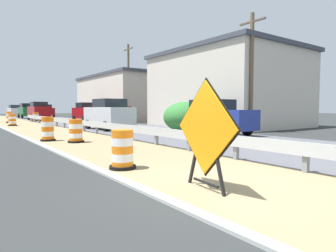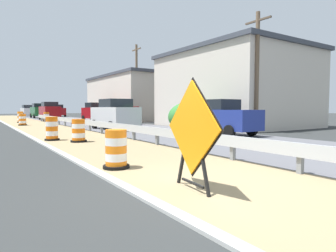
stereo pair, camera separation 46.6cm
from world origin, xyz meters
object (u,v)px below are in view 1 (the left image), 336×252
at_px(utility_pole_near, 251,71).
at_px(utility_pole_mid, 128,82).
at_px(car_lead_near_lane, 15,111).
at_px(car_lead_far_lane, 27,111).
at_px(traffic_barrel_close, 76,132).
at_px(traffic_barrel_mid, 48,130).
at_px(car_mid_far_lane, 87,112).
at_px(traffic_barrel_nearest, 123,151).
at_px(car_trailing_near_lane, 113,112).
at_px(car_distant_a, 214,117).
at_px(traffic_barrel_farthest, 36,117).
at_px(warning_sign_diamond, 205,131).
at_px(traffic_barrel_far, 12,121).
at_px(car_trailing_far_lane, 39,111).
at_px(traffic_barrel_farther, 9,118).
at_px(car_distant_c, 46,111).
at_px(car_distant_b, 109,114).

xyz_separation_m(utility_pole_near, utility_pole_mid, (0.37, 15.89, 0.51)).
xyz_separation_m(car_lead_near_lane, car_lead_far_lane, (-0.12, -11.87, 0.06)).
bearing_deg(traffic_barrel_close, traffic_barrel_mid, 121.93).
bearing_deg(utility_pole_mid, car_mid_far_lane, 124.59).
height_order(traffic_barrel_nearest, car_trailing_near_lane, car_trailing_near_lane).
bearing_deg(car_lead_far_lane, utility_pole_mid, -161.99).
height_order(car_trailing_near_lane, car_distant_a, car_trailing_near_lane).
height_order(car_lead_far_lane, car_distant_a, car_lead_far_lane).
relative_size(car_lead_near_lane, car_mid_far_lane, 1.00).
bearing_deg(traffic_barrel_farthest, traffic_barrel_mid, -100.21).
relative_size(warning_sign_diamond, traffic_barrel_far, 2.11).
bearing_deg(car_lead_far_lane, car_trailing_far_lane, 178.83).
bearing_deg(traffic_barrel_far, car_lead_near_lane, 81.51).
relative_size(traffic_barrel_farther, car_mid_far_lane, 0.27).
xyz_separation_m(traffic_barrel_mid, traffic_barrel_farthest, (3.79, 21.05, -0.04)).
distance_m(traffic_barrel_mid, utility_pole_near, 11.63).
bearing_deg(traffic_barrel_farthest, traffic_barrel_nearest, -97.67).
distance_m(car_trailing_near_lane, utility_pole_near, 14.41).
xyz_separation_m(car_distant_c, utility_pole_near, (2.30, -39.73, 2.64)).
bearing_deg(traffic_barrel_close, car_lead_far_lane, 83.08).
bearing_deg(traffic_barrel_far, utility_pole_mid, 0.04).
distance_m(warning_sign_diamond, car_distant_c, 47.71).
bearing_deg(traffic_barrel_mid, car_trailing_far_lane, 78.83).
bearing_deg(car_trailing_near_lane, car_mid_far_lane, -178.27).
distance_m(traffic_barrel_close, traffic_barrel_farthest, 22.57).
bearing_deg(car_distant_c, traffic_barrel_nearest, -11.72).
xyz_separation_m(car_trailing_near_lane, utility_pole_near, (2.33, -13.99, 2.58)).
xyz_separation_m(warning_sign_diamond, utility_pole_mid, (10.89, 23.16, 3.11)).
xyz_separation_m(traffic_barrel_farthest, car_distant_b, (1.36, -16.22, 0.60)).
distance_m(traffic_barrel_mid, traffic_barrel_farther, 18.71).
xyz_separation_m(traffic_barrel_farthest, car_trailing_far_lane, (0.99, 3.14, 0.66)).
distance_m(traffic_barrel_close, utility_pole_near, 10.64).
distance_m(car_distant_a, utility_pole_near, 3.69).
xyz_separation_m(traffic_barrel_nearest, car_trailing_near_lane, (8.59, 18.75, 0.66)).
bearing_deg(warning_sign_diamond, traffic_barrel_nearest, -74.68).
bearing_deg(car_trailing_far_lane, car_lead_far_lane, -0.51).
xyz_separation_m(car_distant_b, utility_pole_near, (5.73, -7.44, 2.62)).
distance_m(traffic_barrel_farther, car_lead_far_lane, 14.56).
bearing_deg(warning_sign_diamond, car_trailing_far_lane, -91.07).
xyz_separation_m(car_trailing_near_lane, car_mid_far_lane, (-0.21, 6.13, -0.05)).
relative_size(traffic_barrel_close, utility_pole_near, 0.14).
relative_size(warning_sign_diamond, car_distant_b, 0.46).
height_order(car_trailing_far_lane, utility_pole_near, utility_pole_near).
height_order(car_lead_near_lane, car_distant_a, car_lead_near_lane).
distance_m(traffic_barrel_nearest, traffic_barrel_farthest, 28.68).
height_order(traffic_barrel_close, car_trailing_far_lane, car_trailing_far_lane).
xyz_separation_m(warning_sign_diamond, traffic_barrel_farther, (0.50, 28.55, -0.56)).
distance_m(traffic_barrel_farthest, car_mid_far_lane, 5.79).
bearing_deg(traffic_barrel_nearest, car_distant_b, 66.95).
bearing_deg(utility_pole_near, car_lead_far_lane, 99.55).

